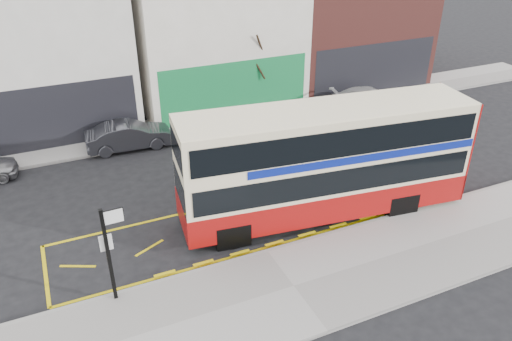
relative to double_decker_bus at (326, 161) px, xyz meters
name	(u,v)px	position (x,y,z in m)	size (l,w,h in m)	color
ground	(263,248)	(-3.03, -1.07, -2.26)	(120.00, 120.00, 0.00)	black
pavement	(294,288)	(-3.03, -3.37, -2.18)	(40.00, 4.00, 0.15)	#9C9893
kerb	(267,252)	(-3.03, -1.44, -2.18)	(40.00, 0.15, 0.15)	gray
far_pavement	(175,128)	(-3.03, 9.93, -2.18)	(50.00, 3.00, 0.15)	#9C9893
road_markings	(245,223)	(-3.03, 0.53, -2.25)	(14.00, 3.40, 0.01)	#DABD0B
terrace_left	(37,20)	(-8.53, 13.92, 3.06)	(8.00, 8.01, 11.80)	silver
terrace_green_shop	(208,10)	(0.47, 13.92, 2.81)	(9.00, 8.01, 11.30)	white
terrace_right	(343,7)	(9.47, 13.92, 2.31)	(9.00, 8.01, 10.30)	brown
double_decker_bus	(326,161)	(0.00, 0.00, 0.00)	(10.98, 3.77, 4.30)	#FEEDC1
bus_stop_post	(109,246)	(-8.09, -1.62, -0.23)	(0.78, 0.14, 3.15)	black
car_grey	(129,136)	(-5.58, 8.67, -1.59)	(1.42, 4.06, 1.34)	#3F3F46
car_white	(370,99)	(7.88, 8.09, -1.62)	(1.80, 4.42, 1.28)	silver
street_tree_right	(254,41)	(1.84, 10.67, 1.67)	(2.67, 2.67, 5.77)	#302015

